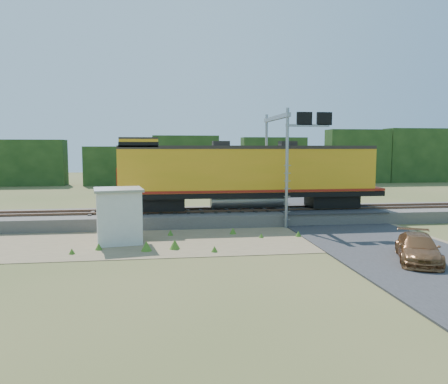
{
  "coord_description": "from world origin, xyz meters",
  "views": [
    {
      "loc": [
        -4.25,
        -23.42,
        5.12
      ],
      "look_at": [
        -0.62,
        3.0,
        2.4
      ],
      "focal_mm": 35.0,
      "sensor_mm": 36.0,
      "label": 1
    }
  ],
  "objects": [
    {
      "name": "shed",
      "position": [
        -6.71,
        0.32,
        1.49
      ],
      "size": [
        2.87,
        2.87,
        2.95
      ],
      "rotation": [
        0.0,
        0.0,
        0.17
      ],
      "color": "silver",
      "rests_on": "ground"
    },
    {
      "name": "dirt_shoulder",
      "position": [
        -2.0,
        0.5,
        0.01
      ],
      "size": [
        26.0,
        8.0,
        0.03
      ],
      "primitive_type": "cube",
      "color": "#8C7754",
      "rests_on": "ground"
    },
    {
      "name": "rails",
      "position": [
        0.0,
        6.0,
        0.88
      ],
      "size": [
        70.0,
        1.54,
        0.16
      ],
      "color": "brown",
      "rests_on": "ballast"
    },
    {
      "name": "signal_gantry",
      "position": [
        3.79,
        5.32,
        5.65
      ],
      "size": [
        3.0,
        6.2,
        7.58
      ],
      "color": "gray",
      "rests_on": "ground"
    },
    {
      "name": "tree_line_north",
      "position": [
        0.0,
        38.0,
        3.07
      ],
      "size": [
        130.0,
        3.0,
        6.5
      ],
      "color": "#193413",
      "rests_on": "ground"
    },
    {
      "name": "weed_clumps",
      "position": [
        -3.5,
        0.1,
        0.0
      ],
      "size": [
        15.0,
        6.2,
        0.56
      ],
      "primitive_type": null,
      "color": "#457521",
      "rests_on": "ground"
    },
    {
      "name": "ballast",
      "position": [
        0.0,
        6.0,
        0.4
      ],
      "size": [
        70.0,
        5.0,
        0.8
      ],
      "primitive_type": "cube",
      "color": "slate",
      "rests_on": "ground"
    },
    {
      "name": "locomotive",
      "position": [
        1.16,
        6.0,
        3.34
      ],
      "size": [
        18.67,
        2.85,
        4.82
      ],
      "color": "black",
      "rests_on": "rails"
    },
    {
      "name": "ground",
      "position": [
        0.0,
        0.0,
        0.0
      ],
      "size": [
        140.0,
        140.0,
        0.0
      ],
      "primitive_type": "plane",
      "color": "#475123",
      "rests_on": "ground"
    },
    {
      "name": "road",
      "position": [
        7.0,
        0.74,
        0.09
      ],
      "size": [
        7.0,
        66.0,
        0.86
      ],
      "color": "#38383A",
      "rests_on": "ground"
    },
    {
      "name": "car",
      "position": [
        6.99,
        -5.58,
        0.61
      ],
      "size": [
        3.3,
        4.54,
        1.22
      ],
      "primitive_type": "imported",
      "rotation": [
        0.0,
        0.0,
        -0.43
      ],
      "color": "brown",
      "rests_on": "ground"
    }
  ]
}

